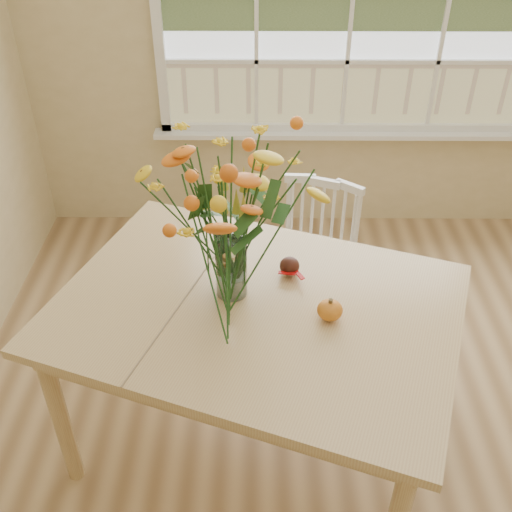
{
  "coord_description": "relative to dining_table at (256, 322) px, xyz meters",
  "views": [
    {
      "loc": [
        -0.53,
        -1.4,
        2.35
      ],
      "look_at": [
        -0.54,
        0.37,
        1.04
      ],
      "focal_mm": 42.0,
      "sensor_mm": 36.0,
      "label": 1
    }
  ],
  "objects": [
    {
      "name": "dark_gourd",
      "position": [
        0.14,
        0.2,
        0.13
      ],
      "size": [
        0.13,
        0.13,
        0.07
      ],
      "color": "#38160F",
      "rests_on": "dining_table"
    },
    {
      "name": "windsor_chair",
      "position": [
        0.31,
        0.78,
        -0.24
      ],
      "size": [
        0.52,
        0.51,
        0.88
      ],
      "rotation": [
        0.0,
        0.0,
        -0.36
      ],
      "color": "white",
      "rests_on": "floor"
    },
    {
      "name": "pumpkin",
      "position": [
        0.28,
        -0.08,
        0.13
      ],
      "size": [
        0.1,
        0.1,
        0.08
      ],
      "primitive_type": "ellipsoid",
      "color": "#D16218",
      "rests_on": "dining_table"
    },
    {
      "name": "turkey_figurine",
      "position": [
        -0.1,
        0.15,
        0.14
      ],
      "size": [
        0.09,
        0.07,
        0.11
      ],
      "rotation": [
        0.0,
        0.0,
        0.03
      ],
      "color": "#CCB78C",
      "rests_on": "dining_table"
    },
    {
      "name": "wall_back",
      "position": [
        0.54,
        1.9,
        0.62
      ],
      "size": [
        4.0,
        0.02,
        2.7
      ],
      "primitive_type": "cube",
      "color": "#C9B580",
      "rests_on": "floor"
    },
    {
      "name": "flower_vase",
      "position": [
        -0.1,
        0.07,
        0.5
      ],
      "size": [
        0.58,
        0.58,
        0.69
      ],
      "color": "white",
      "rests_on": "dining_table"
    },
    {
      "name": "floor",
      "position": [
        0.54,
        -0.35,
        -0.73
      ],
      "size": [
        4.0,
        4.5,
        0.01
      ],
      "primitive_type": "cube",
      "color": "olive",
      "rests_on": "ground"
    },
    {
      "name": "dining_table",
      "position": [
        0.0,
        0.0,
        0.0
      ],
      "size": [
        1.81,
        1.55,
        0.82
      ],
      "rotation": [
        0.0,
        0.0,
        -0.35
      ],
      "color": "tan",
      "rests_on": "floor"
    }
  ]
}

